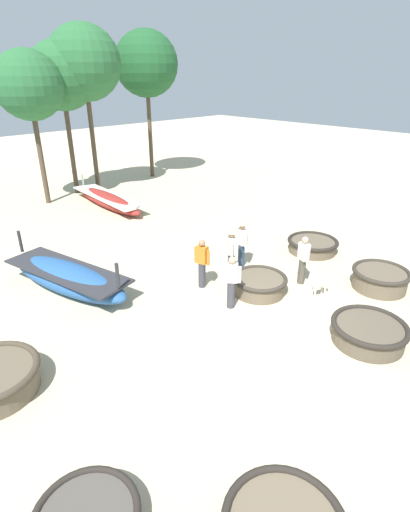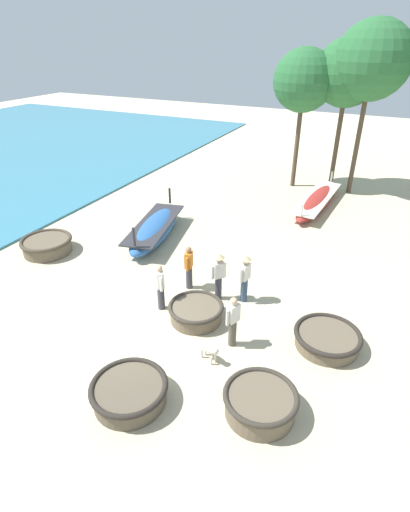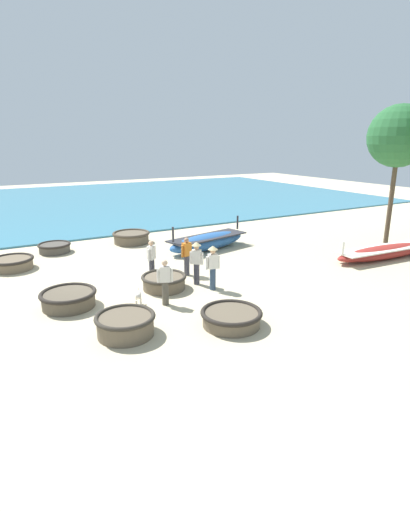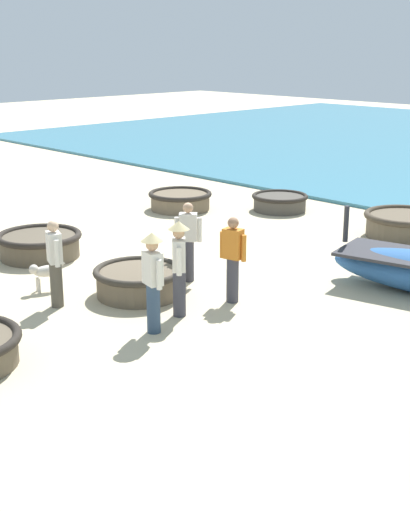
{
  "view_description": "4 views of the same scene",
  "coord_description": "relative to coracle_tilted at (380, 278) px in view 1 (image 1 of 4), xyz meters",
  "views": [
    {
      "loc": [
        -6.89,
        -4.73,
        6.08
      ],
      "look_at": [
        0.62,
        2.98,
        1.09
      ],
      "focal_mm": 28.0,
      "sensor_mm": 36.0,
      "label": 1
    },
    {
      "loc": [
        6.05,
        -6.89,
        7.61
      ],
      "look_at": [
        0.88,
        3.83,
        0.93
      ],
      "focal_mm": 28.0,
      "sensor_mm": 36.0,
      "label": 2
    },
    {
      "loc": [
        14.5,
        -3.8,
        5.31
      ],
      "look_at": [
        1.69,
        3.37,
        1.04
      ],
      "focal_mm": 28.0,
      "sensor_mm": 36.0,
      "label": 3
    },
    {
      "loc": [
        9.44,
        11.45,
        4.5
      ],
      "look_at": [
        1.45,
        3.25,
        1.06
      ],
      "focal_mm": 50.0,
      "sensor_mm": 36.0,
      "label": 4
    }
  ],
  "objects": [
    {
      "name": "coracle_front_right",
      "position": [
        0.94,
        2.94,
        -0.08
      ],
      "size": [
        1.85,
        1.85,
        0.48
      ],
      "color": "brown",
      "rests_on": "ground"
    },
    {
      "name": "coracle_front_left",
      "position": [
        -2.86,
        -1.0,
        -0.04
      ],
      "size": [
        1.84,
        1.84,
        0.55
      ],
      "color": "brown",
      "rests_on": "ground"
    },
    {
      "name": "dog",
      "position": [
        -1.74,
        1.02,
        0.03
      ],
      "size": [
        0.66,
        0.37,
        0.55
      ],
      "color": "beige",
      "rests_on": "ground"
    },
    {
      "name": "tree_left_mid",
      "position": [
        -0.36,
        15.9,
        6.11
      ],
      "size": [
        3.64,
        3.64,
        8.29
      ],
      "color": "#4C3D2D",
      "rests_on": "ground"
    },
    {
      "name": "fisherman_hauling",
      "position": [
        -3.84,
        3.87,
        0.5
      ],
      "size": [
        0.29,
        0.52,
        1.57
      ],
      "color": "#383842",
      "rests_on": "ground"
    },
    {
      "name": "coracle_nearest",
      "position": [
        -2.85,
        2.42,
        -0.05
      ],
      "size": [
        1.68,
        1.68,
        0.53
      ],
      "color": "brown",
      "rests_on": "ground"
    },
    {
      "name": "long_boat_green_hull",
      "position": [
        -6.89,
        6.57,
        0.08
      ],
      "size": [
        2.26,
        4.86,
        1.47
      ],
      "color": "#285693",
      "rests_on": "ground"
    },
    {
      "name": "tree_leftmost",
      "position": [
        -1.43,
        16.34,
        5.53
      ],
      "size": [
        3.31,
        3.31,
        7.55
      ],
      "color": "#4C3D2D",
      "rests_on": "ground"
    },
    {
      "name": "fisherman_with_hat",
      "position": [
        -4.08,
        2.45,
        0.5
      ],
      "size": [
        0.39,
        0.42,
        1.57
      ],
      "color": "#383842",
      "rests_on": "ground"
    },
    {
      "name": "tree_right_mid",
      "position": [
        -3.4,
        15.64,
        5.15
      ],
      "size": [
        3.1,
        3.1,
        7.06
      ],
      "color": "#4C3D2D",
      "rests_on": "ground"
    },
    {
      "name": "long_boat_white_hull",
      "position": [
        -1.49,
        13.06,
        -0.03
      ],
      "size": [
        1.49,
        5.84,
        1.07
      ],
      "color": "maroon",
      "rests_on": "ground"
    },
    {
      "name": "coracle_tilted",
      "position": [
        0.0,
        0.0,
        0.0
      ],
      "size": [
        1.71,
        1.71,
        0.62
      ],
      "color": "brown",
      "rests_on": "ground"
    },
    {
      "name": "tree_rightmost",
      "position": [
        3.9,
        16.51,
        6.12
      ],
      "size": [
        3.64,
        3.64,
        8.3
      ],
      "color": "#4C3D2D",
      "rests_on": "ground"
    },
    {
      "name": "fisherman_by_coracle",
      "position": [
        -2.69,
        3.71,
        0.62
      ],
      "size": [
        0.39,
        0.42,
        1.67
      ],
      "color": "#383842",
      "rests_on": "ground"
    },
    {
      "name": "fisherman_crouching",
      "position": [
        -1.45,
        1.87,
        0.5
      ],
      "size": [
        0.33,
        0.5,
        1.57
      ],
      "color": "#4C473D",
      "rests_on": "ground"
    },
    {
      "name": "ground_plane",
      "position": [
        -4.47,
        0.75,
        -0.34
      ],
      "size": [
        80.0,
        80.0,
        0.0
      ],
      "primitive_type": "plane",
      "color": "#C6B793"
    },
    {
      "name": "fisherman_standing_right",
      "position": [
        -1.91,
        3.96,
        0.62
      ],
      "size": [
        0.36,
        0.52,
        1.67
      ],
      "color": "#2D425B",
      "rests_on": "ground"
    }
  ]
}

